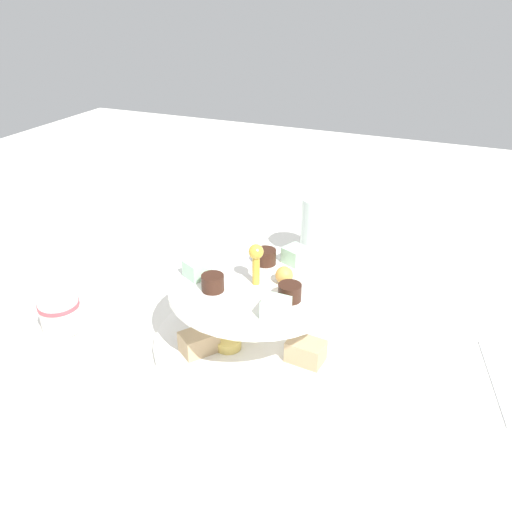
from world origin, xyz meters
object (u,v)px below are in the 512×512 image
at_px(water_glass_tall_right, 319,231).
at_px(teacup_with_saucer, 61,318).
at_px(water_glass_short_left, 52,376).
at_px(butter_knife_left, 497,380).
at_px(butter_knife_right, 147,260).
at_px(tiered_serving_stand, 256,317).

distance_m(water_glass_tall_right, teacup_with_saucer, 0.45).
height_order(water_glass_short_left, teacup_with_saucer, water_glass_short_left).
xyz_separation_m(butter_knife_left, butter_knife_right, (-0.11, -0.60, 0.00)).
bearing_deg(water_glass_short_left, tiered_serving_stand, 138.52).
height_order(teacup_with_saucer, butter_knife_left, teacup_with_saucer).
bearing_deg(tiered_serving_stand, water_glass_short_left, -41.48).
xyz_separation_m(tiered_serving_stand, butter_knife_right, (-0.15, -0.28, -0.04)).
relative_size(water_glass_short_left, butter_knife_right, 0.44).
height_order(tiered_serving_stand, butter_knife_left, tiered_serving_stand).
distance_m(butter_knife_left, butter_knife_right, 0.61).
bearing_deg(tiered_serving_stand, butter_knife_left, 98.49).
bearing_deg(teacup_with_saucer, butter_knife_left, 102.71).
relative_size(water_glass_tall_right, butter_knife_right, 0.74).
bearing_deg(butter_knife_right, water_glass_short_left, 38.01).
bearing_deg(teacup_with_saucer, water_glass_tall_right, 142.09).
xyz_separation_m(tiered_serving_stand, water_glass_tall_right, (-0.27, 0.01, 0.02)).
distance_m(tiered_serving_stand, teacup_with_saucer, 0.29).
xyz_separation_m(teacup_with_saucer, butter_knife_left, (-0.13, 0.59, -0.02)).
relative_size(tiered_serving_stand, water_glass_tall_right, 2.30).
height_order(tiered_serving_stand, water_glass_short_left, tiered_serving_stand).
bearing_deg(butter_knife_right, butter_knife_left, 101.90).
distance_m(tiered_serving_stand, butter_knife_right, 0.32).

